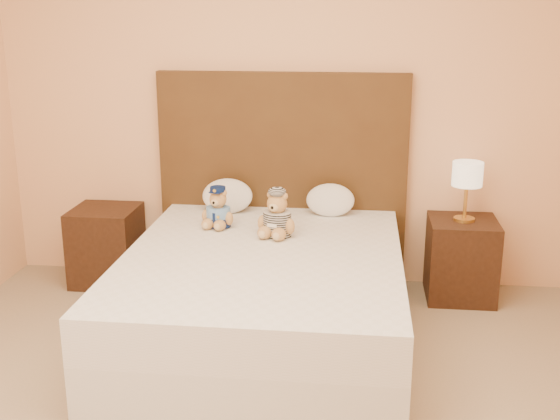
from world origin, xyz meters
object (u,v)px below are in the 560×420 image
object	(u,v)px
teddy_prisoner	(277,214)
pillow_right	(330,199)
nightstand_right	(461,259)
teddy_police	(218,207)
bed	(263,297)
nightstand_left	(107,245)
lamp	(467,177)
pillow_left	(227,194)

from	to	relation	value
teddy_prisoner	pillow_right	bearing A→B (deg)	74.94
nightstand_right	teddy_police	xyz separation A→B (m)	(-1.61, -0.33, 0.41)
bed	nightstand_left	xyz separation A→B (m)	(-1.25, 0.80, -0.00)
bed	lamp	xyz separation A→B (m)	(1.25, 0.80, 0.57)
nightstand_right	pillow_right	world-z (taller)	pillow_right
nightstand_left	lamp	xyz separation A→B (m)	(2.50, 0.00, 0.57)
bed	teddy_prisoner	size ratio (longest dim) A/B	6.90
teddy_police	pillow_left	size ratio (longest dim) A/B	0.75
bed	teddy_police	world-z (taller)	teddy_police
nightstand_left	bed	bearing A→B (deg)	-32.62
nightstand_right	lamp	world-z (taller)	lamp
teddy_police	nightstand_left	bearing A→B (deg)	173.10
bed	pillow_left	world-z (taller)	pillow_left
nightstand_right	pillow_right	bearing A→B (deg)	178.09
teddy_prisoner	teddy_police	bearing A→B (deg)	176.72
pillow_right	pillow_left	bearing A→B (deg)	180.00
nightstand_left	pillow_right	size ratio (longest dim) A/B	1.67
pillow_left	bed	bearing A→B (deg)	-66.35
nightstand_left	pillow_left	world-z (taller)	pillow_left
nightstand_right	lamp	distance (m)	0.57
bed	teddy_police	bearing A→B (deg)	126.90
teddy_police	bed	bearing A→B (deg)	-39.94
pillow_left	teddy_prisoner	bearing A→B (deg)	-50.76
bed	pillow_right	bearing A→B (deg)	67.03
teddy_police	pillow_left	bearing A→B (deg)	104.43
bed	pillow_right	xyz separation A→B (m)	(0.35, 0.83, 0.39)
lamp	teddy_police	xyz separation A→B (m)	(-1.61, -0.33, -0.17)
teddy_prisoner	nightstand_right	bearing A→B (deg)	37.77
teddy_police	teddy_prisoner	size ratio (longest dim) A/B	0.91
teddy_police	pillow_left	distance (m)	0.36
bed	nightstand_left	size ratio (longest dim) A/B	3.64
nightstand_right	pillow_left	distance (m)	1.66
pillow_right	nightstand_left	bearing A→B (deg)	-178.93
teddy_police	teddy_prisoner	distance (m)	0.43
teddy_prisoner	pillow_right	world-z (taller)	teddy_prisoner
teddy_prisoner	pillow_right	xyz separation A→B (m)	(0.31, 0.50, -0.03)
nightstand_left	teddy_police	size ratio (longest dim) A/B	2.08
nightstand_right	pillow_left	bearing A→B (deg)	178.93
lamp	teddy_police	distance (m)	1.65
pillow_left	pillow_right	world-z (taller)	pillow_left
bed	nightstand_right	xyz separation A→B (m)	(1.25, 0.80, -0.00)
teddy_police	nightstand_right	bearing A→B (deg)	24.65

